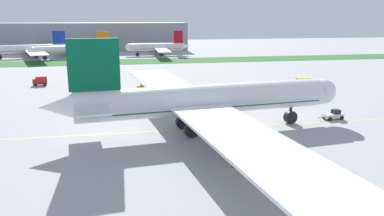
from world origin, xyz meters
TOP-DOWN VIEW (x-y plane):
  - ground_plane at (0.00, 0.00)m, footprint 600.00×600.00m
  - apron_taxi_line at (0.00, -0.73)m, footprint 280.00×0.36m
  - grass_median_strip at (0.00, 122.42)m, footprint 320.00×24.00m
  - airliner_foreground at (-2.89, -2.55)m, footprint 60.10×96.60m
  - pushback_tug at (27.80, 1.03)m, footprint 6.30×2.80m
  - ground_crew_wingwalker_port at (-2.37, -22.06)m, footprint 0.51×0.49m
  - service_truck_baggage_loader at (-44.08, 58.78)m, footprint 4.75×3.38m
  - service_truck_fuel_bowser at (-11.13, 37.77)m, footprint 4.87×3.73m
  - service_truck_catering_van at (40.64, 40.43)m, footprint 5.67×2.62m
  - parked_airliner_far_left at (-64.88, 151.08)m, footprint 44.80×72.66m
  - parked_airliner_far_centre at (-41.00, 144.72)m, footprint 45.09×73.79m
  - parked_airliner_far_right at (4.56, 150.75)m, footprint 37.33×57.79m
  - terminal_building at (-35.58, 188.47)m, footprint 125.41×20.00m

SIDE VIEW (x-z plane):
  - ground_plane at x=0.00m, z-range 0.00..0.00m
  - apron_taxi_line at x=0.00m, z-range 0.00..0.01m
  - grass_median_strip at x=0.00m, z-range 0.00..0.10m
  - pushback_tug at x=27.80m, z-range -0.09..2.07m
  - ground_crew_wingwalker_port at x=-2.37m, z-range 0.19..1.92m
  - service_truck_catering_van at x=40.64m, z-range 0.11..2.99m
  - service_truck_fuel_bowser at x=-11.13m, z-range 0.12..3.03m
  - service_truck_baggage_loader at x=-44.08m, z-range 0.10..3.10m
  - parked_airliner_far_centre at x=-41.00m, z-range -2.25..11.76m
  - parked_airliner_far_right at x=4.56m, z-range -2.27..11.84m
  - parked_airliner_far_left at x=-64.88m, z-range -2.30..12.02m
  - airliner_foreground at x=-2.89m, z-range -2.98..15.61m
  - terminal_building at x=-35.58m, z-range 0.00..18.00m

